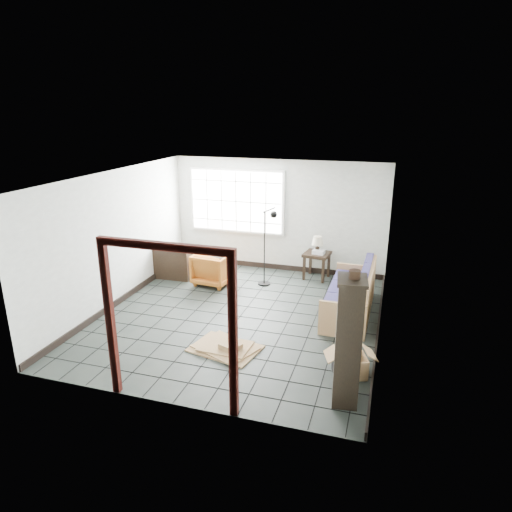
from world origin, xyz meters
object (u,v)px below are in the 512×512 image
(futon_sofa, at_px, (353,297))
(tall_shelf, at_px, (348,341))
(armchair, at_px, (213,267))
(side_table, at_px, (317,257))

(futon_sofa, distance_m, tall_shelf, 2.81)
(armchair, height_order, tall_shelf, tall_shelf)
(armchair, bearing_deg, side_table, -148.69)
(side_table, bearing_deg, armchair, -154.83)
(futon_sofa, bearing_deg, tall_shelf, -85.48)
(side_table, distance_m, tall_shelf, 4.57)
(armchair, distance_m, tall_shelf, 4.74)
(futon_sofa, relative_size, armchair, 2.69)
(futon_sofa, xyz_separation_m, side_table, (-0.97, 1.65, 0.16))
(futon_sofa, bearing_deg, armchair, 168.62)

